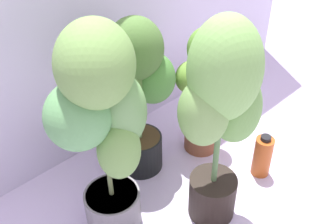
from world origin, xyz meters
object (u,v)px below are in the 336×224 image
object	(u,v)px
nutrient_bottle	(262,156)
potted_plant_back_center	(138,86)
potted_plant_back_right	(205,86)
potted_plant_back_left	(102,119)
potted_plant_center	(221,108)

from	to	relation	value
nutrient_bottle	potted_plant_back_center	bearing A→B (deg)	130.06
potted_plant_back_right	nutrient_bottle	xyz separation A→B (m)	(0.07, -0.34, -0.28)
potted_plant_back_center	potted_plant_back_right	bearing A→B (deg)	-20.81
potted_plant_back_left	potted_plant_back_center	world-z (taller)	potted_plant_back_left
potted_plant_back_left	nutrient_bottle	size ratio (longest dim) A/B	4.01
potted_plant_back_center	potted_plant_back_right	xyz separation A→B (m)	(0.33, -0.12, -0.09)
potted_plant_center	potted_plant_back_center	bearing A→B (deg)	93.10
nutrient_bottle	potted_plant_center	bearing A→B (deg)	177.79
potted_plant_center	potted_plant_back_left	world-z (taller)	potted_plant_back_left
potted_plant_back_left	potted_plant_back_center	bearing A→B (deg)	30.15
potted_plant_center	potted_plant_back_center	xyz separation A→B (m)	(-0.02, 0.45, -0.10)
nutrient_bottle	potted_plant_back_right	bearing A→B (deg)	100.90
potted_plant_back_center	nutrient_bottle	size ratio (longest dim) A/B	3.43
potted_plant_back_center	nutrient_bottle	bearing A→B (deg)	-49.94
potted_plant_back_right	nutrient_bottle	size ratio (longest dim) A/B	2.96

